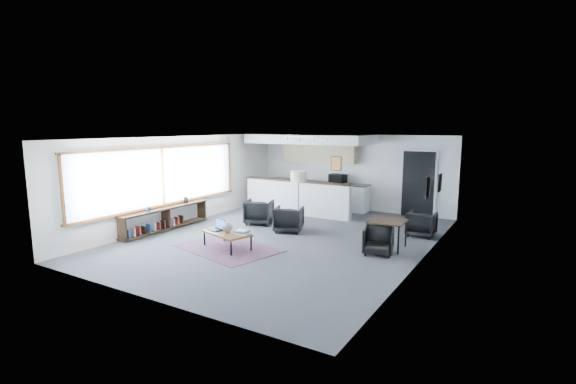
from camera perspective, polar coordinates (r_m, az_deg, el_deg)
The scene contains 21 objects.
room at distance 10.69m, azimuth -0.44°, elevation 0.44°, with size 7.02×9.02×2.62m.
window at distance 12.19m, azimuth -16.77°, elevation 1.86°, with size 0.10×5.95×1.66m.
console at distance 12.16m, azimuth -16.52°, elevation -3.55°, with size 0.35×3.00×0.80m.
kitchenette at distance 14.46m, azimuth 3.18°, elevation 3.01°, with size 4.20×1.96×2.60m.
doorway at distance 13.93m, azimuth 17.40°, elevation 1.12°, with size 1.10×0.12×2.15m.
track_light at distance 12.77m, azimuth 2.47°, elevation 7.38°, with size 1.60×0.07×0.15m.
wall_art_lower at distance 9.73m, azimuth 18.56°, elevation 0.59°, with size 0.03×0.38×0.48m.
wall_art_upper at distance 11.00m, azimuth 20.03°, elevation 1.19°, with size 0.03×0.34×0.44m.
kilim_rug at distance 10.16m, azimuth -8.29°, elevation -7.59°, with size 2.70×2.13×0.01m.
coffee_table at distance 10.07m, azimuth -8.33°, elevation -5.62°, with size 1.36×0.97×0.40m.
laptop at distance 10.31m, azimuth -9.59°, elevation -4.69°, with size 0.43×0.38×0.26m.
ceramic_pot at distance 10.01m, azimuth -8.31°, elevation -4.78°, with size 0.25×0.25×0.25m.
book_stack at distance 9.83m, azimuth -6.24°, elevation -5.48°, with size 0.34×0.29×0.10m.
coaster at distance 9.89m, azimuth -8.81°, elevation -5.70°, with size 0.12×0.12×0.01m.
armchair_left at distance 12.45m, azimuth -3.97°, elevation -2.57°, with size 0.77×0.72×0.79m, color black.
armchair_right at distance 11.52m, azimuth 0.09°, elevation -3.57°, with size 0.74×0.69×0.76m, color black.
floor_lamp at distance 12.14m, azimuth 1.45°, elevation 1.90°, with size 0.51×0.51×1.60m.
dining_table at distance 10.19m, azimuth 13.45°, elevation -4.11°, with size 0.84×0.84×0.69m.
dining_chair_near at distance 9.78m, azimuth 12.26°, elevation -6.65°, with size 0.56×0.53×0.58m, color black.
dining_chair_far at distance 11.64m, azimuth 17.78°, elevation -4.27°, with size 0.59×0.55×0.61m, color black.
microwave at distance 14.54m, azimuth 6.81°, elevation 1.97°, with size 0.56×0.31×0.38m, color black.
Camera 1 is at (5.51, -9.01, 2.91)m, focal length 26.00 mm.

